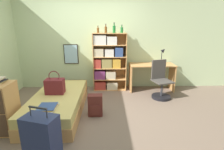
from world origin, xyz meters
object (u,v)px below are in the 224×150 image
(desk, at_px, (152,72))
(desk_lamp, at_px, (163,53))
(bottle_clear, at_px, (114,29))
(handbag, at_px, (55,86))
(bottle_brown, at_px, (106,30))
(backpack, at_px, (95,105))
(book_stack_on_bed, at_px, (48,108))
(bookcase, at_px, (107,62))
(bottle_green, at_px, (98,30))
(bottle_blue, at_px, (122,30))
(desk_chair, at_px, (161,86))
(bed, at_px, (59,103))
(suitcase, at_px, (42,140))

(desk, relative_size, desk_lamp, 2.67)
(bottle_clear, bearing_deg, handbag, -134.63)
(bottle_brown, relative_size, backpack, 0.52)
(book_stack_on_bed, relative_size, bookcase, 0.25)
(book_stack_on_bed, distance_m, bottle_brown, 2.53)
(bottle_green, distance_m, bottle_blue, 0.62)
(desk_lamp, relative_size, desk_chair, 0.48)
(bed, bearing_deg, bookcase, 53.16)
(book_stack_on_bed, xyz_separation_m, bottle_brown, (0.96, 1.99, 1.22))
(desk, distance_m, desk_chair, 0.59)
(bed, relative_size, book_stack_on_bed, 5.11)
(desk, xyz_separation_m, desk_chair, (0.11, -0.54, -0.21))
(book_stack_on_bed, distance_m, bottle_clear, 2.62)
(book_stack_on_bed, relative_size, bottle_green, 2.10)
(handbag, height_order, bottle_brown, bottle_brown)
(bottle_green, bearing_deg, desk_chair, -22.39)
(suitcase, xyz_separation_m, desk, (2.05, 2.67, 0.18))
(bottle_clear, bearing_deg, bottle_blue, 7.85)
(book_stack_on_bed, height_order, backpack, book_stack_on_bed)
(bed, bearing_deg, desk, 29.55)
(bottle_brown, height_order, bottle_blue, bottle_brown)
(handbag, height_order, desk_chair, desk_chair)
(bottle_green, distance_m, bottle_brown, 0.21)
(handbag, height_order, bottle_clear, bottle_clear)
(bottle_green, xyz_separation_m, backpack, (-0.00, -1.53, -1.42))
(suitcase, distance_m, desk_lamp, 3.62)
(desk, bearing_deg, bottle_green, 175.68)
(bed, xyz_separation_m, backpack, (0.77, -0.16, 0.02))
(bottle_green, height_order, bottle_brown, bottle_brown)
(desk_chair, bearing_deg, desk, 101.66)
(desk, bearing_deg, bed, -150.45)
(book_stack_on_bed, bearing_deg, suitcase, -77.93)
(bookcase, xyz_separation_m, bottle_blue, (0.39, 0.00, 0.87))
(bottle_blue, relative_size, desk_lamp, 0.46)
(bottle_clear, bearing_deg, book_stack_on_bed, -120.68)
(book_stack_on_bed, xyz_separation_m, bottle_clear, (1.18, 1.99, 1.24))
(handbag, bearing_deg, desk, 27.83)
(bottle_green, xyz_separation_m, bottle_blue, (0.62, -0.02, 0.01))
(handbag, bearing_deg, bottle_green, 57.68)
(handbag, distance_m, bottle_blue, 2.23)
(bottle_green, bearing_deg, handbag, -122.32)
(bed, distance_m, desk_chair, 2.46)
(bookcase, xyz_separation_m, bottle_brown, (-0.03, -0.02, 0.87))
(handbag, relative_size, suitcase, 0.59)
(bottle_brown, height_order, desk, bottle_brown)
(book_stack_on_bed, bearing_deg, bottle_blue, 55.59)
(bookcase, relative_size, bottle_clear, 5.95)
(desk, distance_m, backpack, 2.06)
(desk_chair, xyz_separation_m, backpack, (-1.57, -0.89, -0.09))
(bookcase, relative_size, desk, 1.30)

